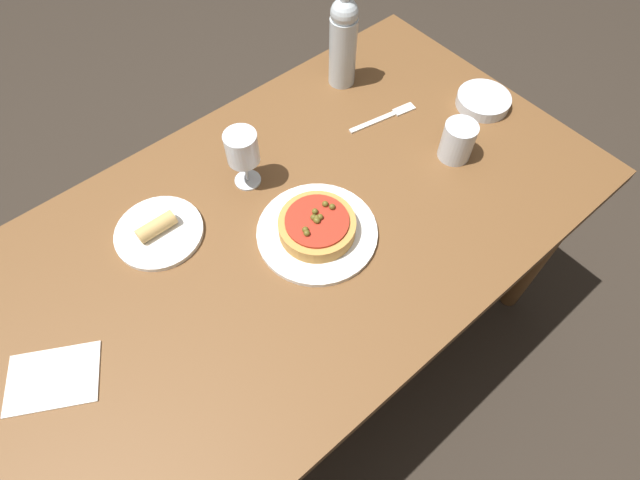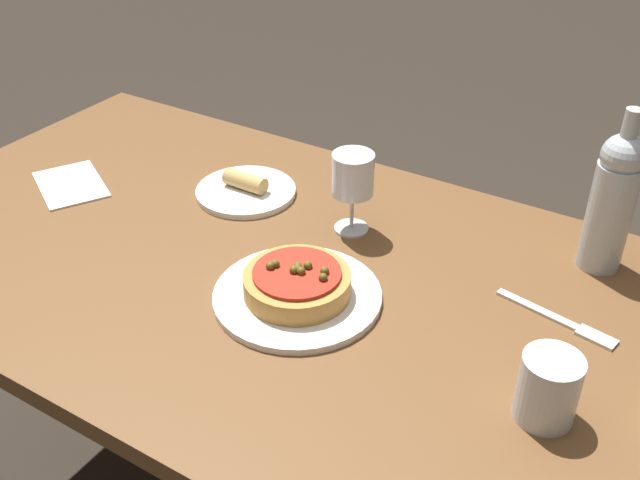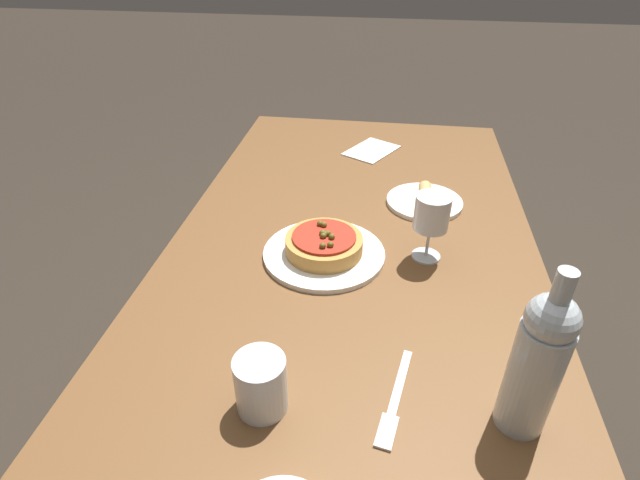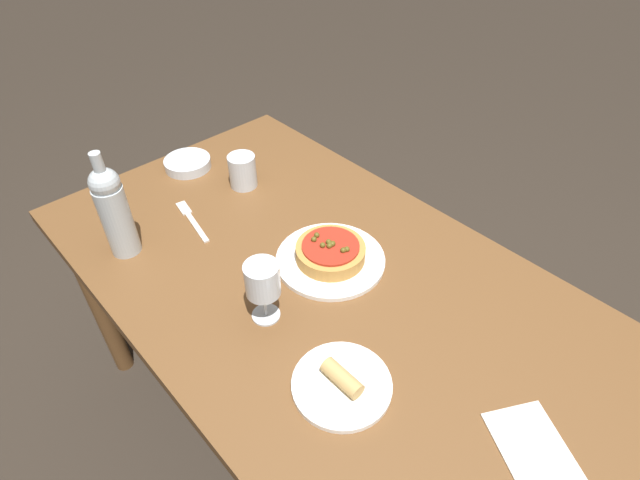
{
  "view_description": "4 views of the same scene",
  "coord_description": "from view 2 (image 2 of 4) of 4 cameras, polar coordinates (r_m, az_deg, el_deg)",
  "views": [
    {
      "loc": [
        -0.32,
        -0.53,
        1.64
      ],
      "look_at": [
        0.03,
        -0.12,
        0.8
      ],
      "focal_mm": 28.0,
      "sensor_mm": 36.0,
      "label": 1
    },
    {
      "loc": [
        0.59,
        -0.84,
        1.45
      ],
      "look_at": [
        0.07,
        0.0,
        0.8
      ],
      "focal_mm": 42.0,
      "sensor_mm": 36.0,
      "label": 2
    },
    {
      "loc": [
        0.96,
        0.07,
        1.36
      ],
      "look_at": [
        0.07,
        -0.07,
        0.76
      ],
      "focal_mm": 28.0,
      "sensor_mm": 36.0,
      "label": 3
    },
    {
      "loc": [
        -0.57,
        0.56,
        1.57
      ],
      "look_at": [
        0.1,
        -0.06,
        0.76
      ],
      "focal_mm": 28.0,
      "sensor_mm": 36.0,
      "label": 4
    }
  ],
  "objects": [
    {
      "name": "wine_bottle",
      "position": [
        1.29,
        21.41,
        2.92
      ],
      "size": [
        0.07,
        0.07,
        0.28
      ],
      "color": "#B2BCC1",
      "rests_on": "dining_table"
    },
    {
      "name": "paper_napkin",
      "position": [
        1.58,
        -18.46,
        4.03
      ],
      "size": [
        0.21,
        0.19,
        0.0
      ],
      "color": "silver",
      "rests_on": "dining_table"
    },
    {
      "name": "side_plate",
      "position": [
        1.47,
        -5.68,
        3.83
      ],
      "size": [
        0.2,
        0.2,
        0.05
      ],
      "color": "white",
      "rests_on": "dining_table"
    },
    {
      "name": "fork",
      "position": [
        1.2,
        18.0,
        -5.91
      ],
      "size": [
        0.2,
        0.06,
        0.0
      ],
      "rotation": [
        0.0,
        0.0,
        -0.19
      ],
      "color": "beige",
      "rests_on": "dining_table"
    },
    {
      "name": "water_cup",
      "position": [
        1.02,
        16.98,
        -10.75
      ],
      "size": [
        0.08,
        0.08,
        0.1
      ],
      "color": "silver",
      "rests_on": "dining_table"
    },
    {
      "name": "dining_table",
      "position": [
        1.31,
        -2.76,
        -5.01
      ],
      "size": [
        1.56,
        0.84,
        0.72
      ],
      "color": "brown",
      "rests_on": "ground_plane"
    },
    {
      "name": "wine_glass",
      "position": [
        1.31,
        2.51,
        4.83
      ],
      "size": [
        0.07,
        0.07,
        0.15
      ],
      "color": "silver",
      "rests_on": "dining_table"
    },
    {
      "name": "pizza",
      "position": [
        1.17,
        -1.76,
        -3.25
      ],
      "size": [
        0.17,
        0.17,
        0.05
      ],
      "color": "#BC843D",
      "rests_on": "dinner_plate"
    },
    {
      "name": "dinner_plate",
      "position": [
        1.19,
        -1.74,
        -4.28
      ],
      "size": [
        0.27,
        0.27,
        0.01
      ],
      "color": "white",
      "rests_on": "dining_table"
    }
  ]
}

